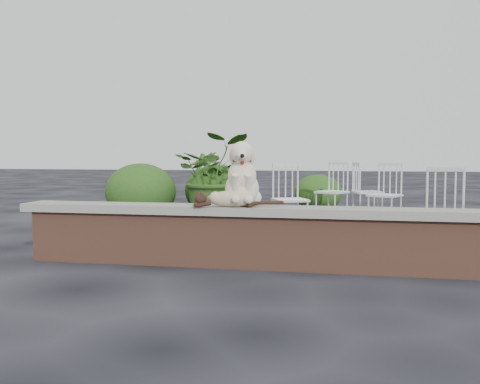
% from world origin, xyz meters
% --- Properties ---
extents(ground, '(60.00, 60.00, 0.00)m').
position_xyz_m(ground, '(0.00, 0.00, 0.00)').
color(ground, black).
rests_on(ground, ground).
extents(brick_wall, '(6.00, 0.30, 0.50)m').
position_xyz_m(brick_wall, '(0.00, 0.00, 0.25)').
color(brick_wall, brown).
rests_on(brick_wall, ground).
extents(capstone, '(6.20, 0.40, 0.08)m').
position_xyz_m(capstone, '(0.00, 0.00, 0.54)').
color(capstone, slate).
rests_on(capstone, brick_wall).
extents(dog, '(0.51, 0.61, 0.62)m').
position_xyz_m(dog, '(-0.89, 0.06, 0.89)').
color(dog, beige).
rests_on(dog, capstone).
extents(cat, '(1.02, 0.44, 0.17)m').
position_xyz_m(cat, '(-0.97, -0.09, 0.66)').
color(cat, '#BEAE87').
rests_on(cat, capstone).
extents(chair_b, '(0.77, 0.77, 0.94)m').
position_xyz_m(chair_b, '(-0.19, 3.96, 0.47)').
color(chair_b, white).
rests_on(chair_b, ground).
extents(chair_d, '(0.75, 0.75, 0.94)m').
position_xyz_m(chair_d, '(0.62, 3.41, 0.47)').
color(chair_d, white).
rests_on(chair_d, ground).
extents(chair_c, '(0.74, 0.74, 0.94)m').
position_xyz_m(chair_c, '(1.14, 0.94, 0.47)').
color(chair_c, white).
rests_on(chair_c, ground).
extents(chair_e, '(0.71, 0.71, 0.94)m').
position_xyz_m(chair_e, '(0.38, 4.05, 0.47)').
color(chair_e, white).
rests_on(chair_e, ground).
extents(chair_a, '(0.75, 0.75, 0.94)m').
position_xyz_m(chair_a, '(-0.68, 2.30, 0.47)').
color(chair_a, white).
rests_on(chair_a, ground).
extents(potted_plant_a, '(1.50, 1.38, 1.40)m').
position_xyz_m(potted_plant_a, '(-2.08, 3.64, 0.70)').
color(potted_plant_a, '#244B15').
rests_on(potted_plant_a, ground).
extents(potted_plant_b, '(0.84, 0.84, 1.11)m').
position_xyz_m(potted_plant_b, '(-2.66, 5.06, 0.56)').
color(potted_plant_b, '#244B15').
rests_on(potted_plant_b, ground).
extents(shrubbery, '(3.98, 2.70, 0.97)m').
position_xyz_m(shrubbery, '(-2.42, 4.30, 0.41)').
color(shrubbery, '#244B15').
rests_on(shrubbery, ground).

